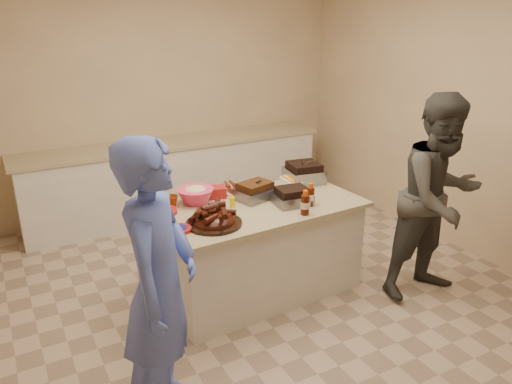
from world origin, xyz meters
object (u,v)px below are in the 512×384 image
coleslaw_bowl (196,203)px  mustard_bottle (232,207)px  bbq_bottle_b (310,205)px  roasting_pan (304,182)px  rib_platter (214,225)px  bbq_bottle_a (305,214)px  plastic_cup (172,206)px  island (259,291)px  guest_gray (427,290)px

coleslaw_bowl → mustard_bottle: coleslaw_bowl is taller
coleslaw_bowl → bbq_bottle_b: (0.81, -0.51, 0.00)m
roasting_pan → rib_platter: bearing=-147.6°
roasting_pan → bbq_bottle_a: bearing=-114.4°
rib_platter → roasting_pan: (1.15, 0.50, 0.00)m
bbq_bottle_a → roasting_pan: bearing=56.9°
plastic_cup → island: bearing=-26.2°
rib_platter → guest_gray: 2.05m
coleslaw_bowl → guest_gray: 2.18m
bbq_bottle_b → mustard_bottle: (-0.58, 0.28, 0.00)m
bbq_bottle_a → bbq_bottle_b: size_ratio=1.04×
roasting_pan → bbq_bottle_a: (-0.43, -0.66, 0.00)m
roasting_pan → plastic_cup: roasting_pan is taller
island → guest_gray: (1.32, -0.71, 0.00)m
island → coleslaw_bowl: bearing=142.6°
roasting_pan → coleslaw_bowl: coleslaw_bowl is taller
bbq_bottle_b → bbq_bottle_a: bearing=-136.7°
coleslaw_bowl → bbq_bottle_a: (0.66, -0.65, 0.00)m
rib_platter → bbq_bottle_a: bearing=-12.8°
rib_platter → coleslaw_bowl: bearing=84.1°
roasting_pan → guest_gray: size_ratio=0.18×
island → mustard_bottle: size_ratio=14.90×
mustard_bottle → plastic_cup: (-0.43, 0.25, 0.00)m
rib_platter → bbq_bottle_b: bbq_bottle_b is taller
bbq_bottle_b → guest_gray: (0.95, -0.50, -0.81)m
roasting_pan → plastic_cup: (-1.30, -0.00, 0.00)m
island → bbq_bottle_a: bearing=-60.1°
bbq_bottle_a → mustard_bottle: size_ratio=1.74×
island → bbq_bottle_b: 0.92m
island → mustard_bottle: (-0.21, 0.07, 0.81)m
island → roasting_pan: bearing=22.9°
island → rib_platter: (-0.49, -0.18, 0.81)m
roasting_pan → bbq_bottle_a: bbq_bottle_a is taller
rib_platter → roasting_pan: bearing=23.7°
mustard_bottle → rib_platter: bearing=-137.9°
island → bbq_bottle_b: (0.37, -0.21, 0.81)m
bbq_bottle_a → rib_platter: bearing=167.2°
coleslaw_bowl → guest_gray: coleslaw_bowl is taller
roasting_pan → bbq_bottle_b: bearing=-110.0°
roasting_pan → plastic_cup: bearing=-171.2°
island → coleslaw_bowl: 0.97m
roasting_pan → bbq_bottle_a: size_ratio=1.59×
coleslaw_bowl → guest_gray: bearing=-29.9°
rib_platter → bbq_bottle_b: bearing=-1.7°
mustard_bottle → plastic_cup: mustard_bottle is taller
island → plastic_cup: bearing=150.8°
roasting_pan → mustard_bottle: roasting_pan is taller
roasting_pan → mustard_bottle: size_ratio=2.76×
island → bbq_bottle_b: size_ratio=8.90×
coleslaw_bowl → roasting_pan: bearing=0.9°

